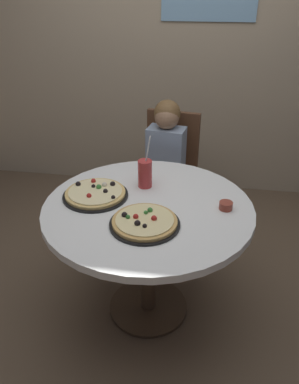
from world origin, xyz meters
TOP-DOWN VIEW (x-y plane):
  - ground_plane at (0.00, 0.00)m, footprint 8.00×8.00m
  - wall_with_window at (0.00, 1.72)m, footprint 5.20×0.14m
  - dining_table at (0.00, 0.00)m, footprint 1.11×1.11m
  - chair_wooden at (0.01, 0.91)m, footprint 0.46×0.46m
  - diner_child at (-0.01, 0.73)m, footprint 0.31×0.43m
  - pizza_veggie at (0.01, -0.19)m, footprint 0.34×0.34m
  - pizza_cheese at (-0.30, 0.05)m, footprint 0.36×0.36m
  - soda_cup at (-0.05, 0.20)m, footprint 0.08×0.08m
  - sauce_bowl at (0.40, 0.02)m, footprint 0.07×0.07m

SIDE VIEW (x-z plane):
  - ground_plane at x=0.00m, z-range 0.00..0.00m
  - diner_child at x=-0.01m, z-range -0.06..1.02m
  - chair_wooden at x=0.01m, z-range 0.06..1.01m
  - dining_table at x=0.00m, z-range 0.27..1.02m
  - pizza_veggie at x=0.01m, z-range 0.74..0.79m
  - pizza_cheese at x=-0.30m, z-range 0.74..0.79m
  - sauce_bowl at x=0.40m, z-range 0.75..0.79m
  - soda_cup at x=-0.05m, z-range 0.68..0.98m
  - wall_with_window at x=0.00m, z-range 0.00..2.90m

